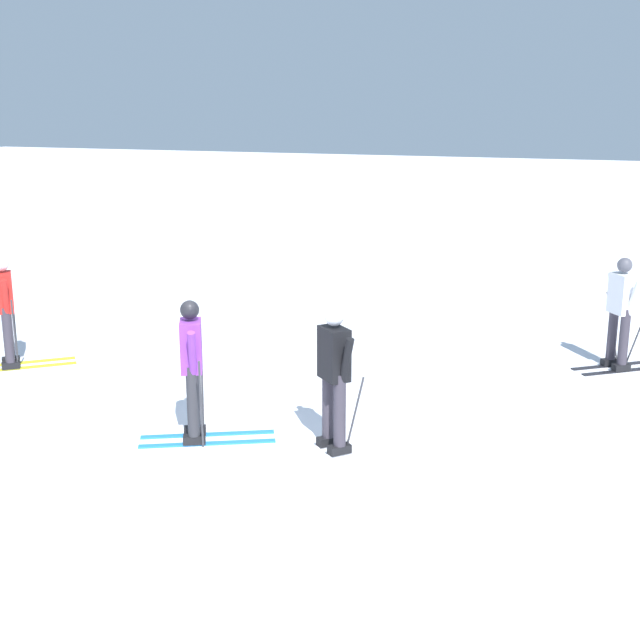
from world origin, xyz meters
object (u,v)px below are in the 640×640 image
(skier_black, at_px, (335,375))
(skier_purple, at_px, (193,367))
(skier_white, at_px, (621,310))
(skier_red, at_px, (6,309))

(skier_black, distance_m, skier_purple, 1.67)
(skier_white, height_order, skier_purple, same)
(skier_black, height_order, skier_purple, same)
(skier_white, relative_size, skier_purple, 1.00)
(skier_purple, bearing_deg, skier_red, 161.56)
(skier_black, relative_size, skier_red, 1.00)
(skier_black, bearing_deg, skier_white, 58.61)
(skier_black, height_order, skier_red, same)
(skier_white, relative_size, skier_black, 1.00)
(skier_purple, bearing_deg, skier_black, 12.87)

